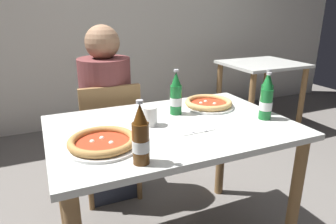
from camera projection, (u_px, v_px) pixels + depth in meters
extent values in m
cube|color=silver|center=(88.00, 9.00, 3.24)|extent=(7.00, 0.10, 2.60)
cube|color=silver|center=(172.00, 127.00, 1.52)|extent=(1.20, 0.80, 0.03)
cylinder|color=olive|center=(294.00, 202.00, 1.55)|extent=(0.06, 0.06, 0.72)
cylinder|color=olive|center=(62.00, 182.00, 1.73)|extent=(0.06, 0.06, 0.72)
cylinder|color=olive|center=(221.00, 148.00, 2.14)|extent=(0.06, 0.06, 0.72)
cube|color=olive|center=(108.00, 138.00, 2.14)|extent=(0.42, 0.42, 0.04)
cube|color=olive|center=(111.00, 117.00, 1.91)|extent=(0.38, 0.05, 0.40)
cylinder|color=olive|center=(127.00, 153.00, 2.42)|extent=(0.04, 0.04, 0.41)
cylinder|color=olive|center=(84.00, 160.00, 2.30)|extent=(0.04, 0.04, 0.41)
cylinder|color=olive|center=(139.00, 173.00, 2.12)|extent=(0.04, 0.04, 0.41)
cylinder|color=olive|center=(90.00, 183.00, 2.00)|extent=(0.04, 0.04, 0.41)
cube|color=#2D3342|center=(111.00, 165.00, 2.18)|extent=(0.32, 0.28, 0.45)
cylinder|color=brown|center=(106.00, 99.00, 2.02)|extent=(0.34, 0.34, 0.55)
sphere|color=#9E7556|center=(102.00, 42.00, 1.90)|extent=(0.22, 0.22, 0.22)
cube|color=silver|center=(262.00, 64.00, 3.26)|extent=(0.80, 0.70, 0.03)
cylinder|color=olive|center=(251.00, 108.00, 3.00)|extent=(0.06, 0.06, 0.72)
cylinder|color=olive|center=(302.00, 100.00, 3.26)|extent=(0.06, 0.06, 0.72)
cylinder|color=olive|center=(219.00, 94.00, 3.50)|extent=(0.06, 0.06, 0.72)
cylinder|color=olive|center=(265.00, 88.00, 3.76)|extent=(0.06, 0.06, 0.72)
cylinder|color=white|center=(208.00, 106.00, 1.78)|extent=(0.30, 0.30, 0.01)
cylinder|color=#BC381E|center=(208.00, 104.00, 1.78)|extent=(0.21, 0.21, 0.01)
torus|color=tan|center=(208.00, 102.00, 1.77)|extent=(0.28, 0.28, 0.03)
sphere|color=silver|center=(201.00, 104.00, 1.78)|extent=(0.02, 0.02, 0.02)
sphere|color=silver|center=(214.00, 104.00, 1.77)|extent=(0.02, 0.02, 0.02)
sphere|color=silver|center=(206.00, 102.00, 1.82)|extent=(0.02, 0.02, 0.02)
cylinder|color=white|center=(103.00, 146.00, 1.27)|extent=(0.31, 0.31, 0.01)
cylinder|color=#BC381E|center=(103.00, 143.00, 1.26)|extent=(0.22, 0.22, 0.01)
torus|color=#B78447|center=(102.00, 141.00, 1.26)|extent=(0.29, 0.29, 0.03)
sphere|color=silver|center=(92.00, 142.00, 1.27)|extent=(0.02, 0.02, 0.02)
sphere|color=silver|center=(111.00, 143.00, 1.26)|extent=(0.02, 0.02, 0.02)
sphere|color=silver|center=(102.00, 139.00, 1.30)|extent=(0.02, 0.02, 0.02)
cylinder|color=#196B2D|center=(176.00, 100.00, 1.64)|extent=(0.06, 0.06, 0.16)
cone|color=#196B2D|center=(176.00, 79.00, 1.60)|extent=(0.05, 0.05, 0.07)
cylinder|color=#B7B7BC|center=(176.00, 71.00, 1.59)|extent=(0.03, 0.03, 0.01)
cylinder|color=white|center=(176.00, 101.00, 1.64)|extent=(0.07, 0.07, 0.04)
cylinder|color=#512D0F|center=(141.00, 143.00, 1.11)|extent=(0.06, 0.06, 0.16)
cone|color=#512D0F|center=(140.00, 113.00, 1.07)|extent=(0.05, 0.05, 0.07)
cylinder|color=#B7B7BC|center=(140.00, 102.00, 1.06)|extent=(0.03, 0.03, 0.01)
cylinder|color=white|center=(141.00, 145.00, 1.11)|extent=(0.07, 0.07, 0.04)
cylinder|color=#196B2D|center=(266.00, 99.00, 1.65)|extent=(0.06, 0.06, 0.16)
cone|color=#196B2D|center=(268.00, 78.00, 1.61)|extent=(0.05, 0.05, 0.07)
cylinder|color=#B7B7BC|center=(269.00, 70.00, 1.60)|extent=(0.03, 0.03, 0.01)
cylinder|color=white|center=(266.00, 101.00, 1.66)|extent=(0.07, 0.07, 0.04)
cylinder|color=#196B2D|center=(266.00, 104.00, 1.57)|extent=(0.06, 0.06, 0.16)
cone|color=#196B2D|center=(268.00, 82.00, 1.53)|extent=(0.05, 0.05, 0.07)
cylinder|color=#B7B7BC|center=(269.00, 74.00, 1.51)|extent=(0.03, 0.03, 0.01)
cylinder|color=white|center=(266.00, 106.00, 1.57)|extent=(0.07, 0.07, 0.04)
cube|color=white|center=(190.00, 126.00, 1.48)|extent=(0.19, 0.19, 0.00)
cube|color=silver|center=(194.00, 125.00, 1.49)|extent=(0.05, 0.19, 0.00)
cube|color=silver|center=(186.00, 126.00, 1.47)|extent=(0.02, 0.17, 0.00)
cylinder|color=white|center=(150.00, 116.00, 1.49)|extent=(0.07, 0.07, 0.09)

